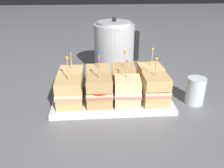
% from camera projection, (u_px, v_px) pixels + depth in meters
% --- Properties ---
extents(ground_plane, '(6.00, 6.00, 0.00)m').
position_uv_depth(ground_plane, '(112.00, 101.00, 0.89)').
color(ground_plane, slate).
extents(serving_platter, '(0.43, 0.23, 0.02)m').
position_uv_depth(serving_platter, '(112.00, 99.00, 0.89)').
color(serving_platter, silver).
rests_on(serving_platter, ground_plane).
extents(sandwich_front_far_left, '(0.09, 0.09, 0.18)m').
position_uv_depth(sandwich_front_far_left, '(69.00, 93.00, 0.81)').
color(sandwich_front_far_left, tan).
rests_on(sandwich_front_far_left, serving_platter).
extents(sandwich_front_center_left, '(0.09, 0.10, 0.17)m').
position_uv_depth(sandwich_front_center_left, '(99.00, 91.00, 0.82)').
color(sandwich_front_center_left, tan).
rests_on(sandwich_front_center_left, serving_platter).
extents(sandwich_front_center_right, '(0.10, 0.10, 0.16)m').
position_uv_depth(sandwich_front_center_right, '(127.00, 91.00, 0.82)').
color(sandwich_front_center_right, beige).
rests_on(sandwich_front_center_right, serving_platter).
extents(sandwich_front_far_right, '(0.09, 0.09, 0.17)m').
position_uv_depth(sandwich_front_far_right, '(156.00, 90.00, 0.83)').
color(sandwich_front_far_right, tan).
rests_on(sandwich_front_far_right, serving_platter).
extents(sandwich_back_far_left, '(0.09, 0.09, 0.17)m').
position_uv_depth(sandwich_back_far_left, '(72.00, 81.00, 0.90)').
color(sandwich_back_far_left, tan).
rests_on(sandwich_back_far_left, serving_platter).
extents(sandwich_back_center_left, '(0.09, 0.09, 0.17)m').
position_uv_depth(sandwich_back_center_left, '(98.00, 80.00, 0.90)').
color(sandwich_back_center_left, tan).
rests_on(sandwich_back_center_left, serving_platter).
extents(sandwich_back_center_right, '(0.10, 0.10, 0.17)m').
position_uv_depth(sandwich_back_center_right, '(123.00, 79.00, 0.91)').
color(sandwich_back_center_right, tan).
rests_on(sandwich_back_center_right, serving_platter).
extents(sandwich_back_far_right, '(0.10, 0.10, 0.17)m').
position_uv_depth(sandwich_back_far_right, '(150.00, 78.00, 0.92)').
color(sandwich_back_far_right, tan).
rests_on(sandwich_back_far_right, serving_platter).
extents(kettle_steel, '(0.21, 0.19, 0.26)m').
position_uv_depth(kettle_steel, '(114.00, 48.00, 1.11)').
color(kettle_steel, '#B7BABF').
rests_on(kettle_steel, ground_plane).
extents(drinking_glass, '(0.07, 0.07, 0.10)m').
position_uv_depth(drinking_glass, '(195.00, 91.00, 0.86)').
color(drinking_glass, silver).
rests_on(drinking_glass, ground_plane).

